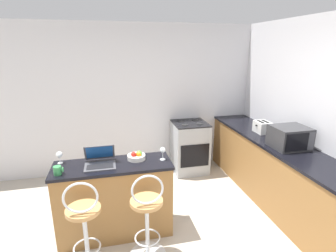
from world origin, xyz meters
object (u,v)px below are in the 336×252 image
object	(u,v)px
bar_stool_near	(85,228)
microwave	(290,137)
toaster	(262,127)
fruit_bowl	(137,156)
bar_stool_far	(147,219)
stove_range	(190,147)
wine_glass_tall	(163,151)
mug_green	(58,170)
wine_glass_short	(59,155)
laptop	(100,160)

from	to	relation	value
bar_stool_near	microwave	size ratio (longest dim) A/B	2.27
toaster	fruit_bowl	size ratio (longest dim) A/B	1.18
fruit_bowl	bar_stool_far	bearing A→B (deg)	-87.07
microwave	stove_range	distance (m)	1.80
wine_glass_tall	bar_stool_near	bearing A→B (deg)	-151.84
bar_stool_near	mug_green	bearing A→B (deg)	125.09
fruit_bowl	wine_glass_tall	bearing A→B (deg)	-14.28
bar_stool_far	microwave	world-z (taller)	microwave
stove_range	fruit_bowl	xyz separation A→B (m)	(-1.11, -1.37, 0.50)
wine_glass_tall	fruit_bowl	size ratio (longest dim) A/B	0.74
bar_stool_far	wine_glass_short	size ratio (longest dim) A/B	7.26
bar_stool_far	microwave	distance (m)	2.12
toaster	fruit_bowl	bearing A→B (deg)	-164.03
toaster	wine_glass_tall	world-z (taller)	toaster
wine_glass_tall	bar_stool_far	bearing A→B (deg)	-119.53
laptop	wine_glass_tall	bearing A→B (deg)	-2.65
bar_stool_near	stove_range	distance (m)	2.56
bar_stool_far	wine_glass_tall	distance (m)	0.77
bar_stool_far	fruit_bowl	size ratio (longest dim) A/B	4.85
bar_stool_far	wine_glass_short	xyz separation A→B (m)	(-0.90, 0.65, 0.53)
bar_stool_far	mug_green	world-z (taller)	bar_stool_far
laptop	mug_green	world-z (taller)	laptop
laptop	stove_range	xyz separation A→B (m)	(1.53, 1.41, -0.51)
wine_glass_tall	fruit_bowl	world-z (taller)	wine_glass_tall
bar_stool_far	laptop	xyz separation A→B (m)	(-0.45, 0.51, 0.49)
wine_glass_short	mug_green	world-z (taller)	wine_glass_short
laptop	wine_glass_short	world-z (taller)	laptop
bar_stool_far	stove_range	bearing A→B (deg)	60.67
toaster	wine_glass_short	xyz separation A→B (m)	(-2.90, -0.49, 0.01)
laptop	bar_stool_near	bearing A→B (deg)	-108.67
microwave	toaster	distance (m)	0.66
microwave	toaster	bearing A→B (deg)	88.30
bar_stool_far	fruit_bowl	bearing A→B (deg)	92.93
bar_stool_far	stove_range	world-z (taller)	bar_stool_far
microwave	stove_range	size ratio (longest dim) A/B	0.49
toaster	fruit_bowl	distance (m)	2.11
laptop	fruit_bowl	size ratio (longest dim) A/B	1.60
stove_range	fruit_bowl	bearing A→B (deg)	-129.03
toaster	fruit_bowl	xyz separation A→B (m)	(-2.03, -0.58, -0.05)
toaster	stove_range	size ratio (longest dim) A/B	0.27
wine_glass_tall	mug_green	size ratio (longest dim) A/B	1.57
fruit_bowl	mug_green	distance (m)	0.87
fruit_bowl	toaster	bearing A→B (deg)	15.97
toaster	wine_glass_short	bearing A→B (deg)	-170.47
laptop	bar_stool_far	bearing A→B (deg)	-48.68
bar_stool_far	bar_stool_near	bearing A→B (deg)	180.00
mug_green	bar_stool_near	bearing A→B (deg)	-54.91
laptop	fruit_bowl	world-z (taller)	laptop
microwave	mug_green	world-z (taller)	microwave
bar_stool_far	microwave	size ratio (longest dim) A/B	2.27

